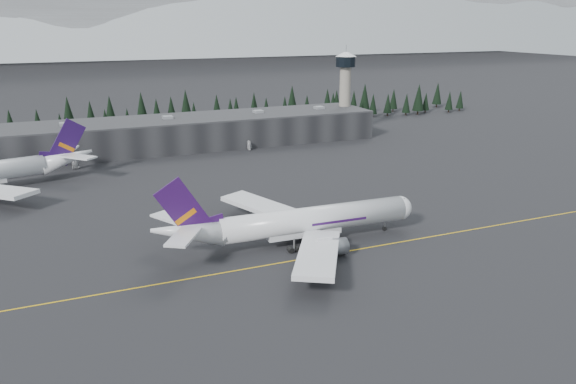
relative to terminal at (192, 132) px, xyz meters
name	(u,v)px	position (x,y,z in m)	size (l,w,h in m)	color
ground	(321,252)	(0.00, -125.00, -6.30)	(1400.00, 1400.00, 0.00)	black
taxiline	(325,255)	(0.00, -127.00, -6.29)	(400.00, 0.40, 0.02)	gold
terminal	(192,132)	(0.00, 0.00, 0.00)	(160.00, 30.00, 12.60)	black
control_tower	(345,83)	(75.00, 3.00, 17.11)	(10.00, 10.00, 37.70)	gray
treeline	(174,116)	(0.00, 37.00, 1.20)	(360.00, 20.00, 15.00)	black
mountain_ridge	(77,51)	(0.00, 875.00, -6.30)	(4400.00, 900.00, 420.00)	white
jet_main	(292,223)	(-4.31, -117.91, -0.80)	(66.33, 61.18, 19.49)	silver
gse_vehicle_a	(76,167)	(-48.45, -21.41, -5.59)	(2.36, 5.11, 1.42)	#BBBBBD
gse_vehicle_b	(250,149)	(20.00, -16.68, -5.59)	(1.67, 4.14, 1.41)	silver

